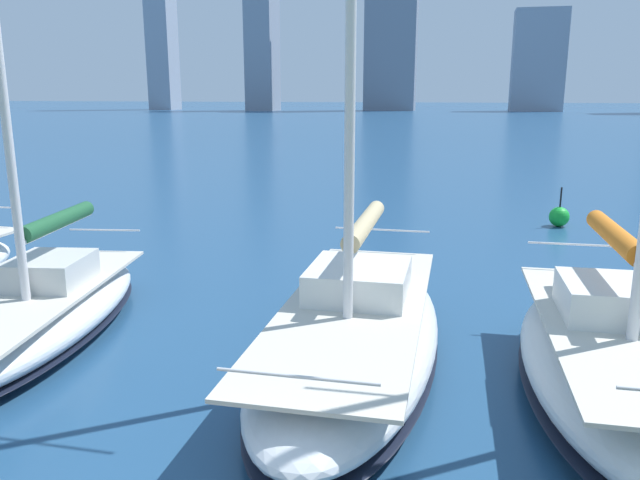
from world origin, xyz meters
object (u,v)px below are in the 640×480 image
object	(u,v)px
channel_buoy	(559,217)
sailboat_orange	(617,360)
sailboat_tan	(354,330)
sailboat_forest	(44,307)

from	to	relation	value
channel_buoy	sailboat_orange	bearing A→B (deg)	85.60
sailboat_tan	channel_buoy	distance (m)	13.94
sailboat_orange	sailboat_tan	distance (m)	4.14
sailboat_forest	channel_buoy	size ratio (longest dim) A/B	8.20
sailboat_tan	sailboat_forest	distance (m)	6.03
sailboat_orange	sailboat_forest	distance (m)	10.14
sailboat_orange	sailboat_forest	size ratio (longest dim) A/B	0.84
sailboat_orange	channel_buoy	distance (m)	13.52
sailboat_forest	channel_buoy	world-z (taller)	sailboat_forest
sailboat_tan	sailboat_forest	xyz separation A→B (m)	(6.02, 0.12, -0.02)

